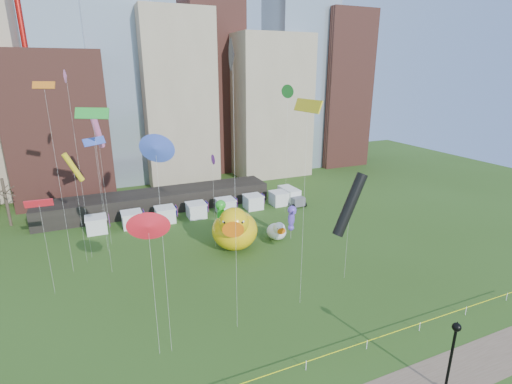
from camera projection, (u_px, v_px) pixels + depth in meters
name	position (u px, v px, depth m)	size (l,w,h in m)	color
ground	(306.00, 370.00, 30.61)	(160.00, 160.00, 0.00)	#2D4A17
skyline	(165.00, 77.00, 78.19)	(101.00, 23.00, 68.00)	brown
pavilion	(158.00, 201.00, 65.20)	(38.00, 6.00, 3.20)	black
vendor_tents	(196.00, 211.00, 62.05)	(33.24, 2.80, 2.40)	white
caution_tape	(306.00, 363.00, 30.40)	(50.00, 0.06, 0.90)	white
big_duck	(235.00, 228.00, 50.47)	(8.36, 9.18, 6.40)	yellow
small_duck	(277.00, 231.00, 53.76)	(3.04, 3.86, 2.86)	white
seahorse_green	(221.00, 212.00, 50.37)	(1.75, 1.98, 6.70)	silver
seahorse_purple	(292.00, 216.00, 53.39)	(1.39, 1.66, 4.94)	silver
lamppost	(452.00, 350.00, 27.46)	(0.64, 0.64, 6.10)	black
box_truck	(291.00, 195.00, 68.75)	(2.69, 6.21, 2.61)	white
kite_0	(39.00, 204.00, 38.01)	(2.58, 0.50, 10.61)	silver
kite_1	(66.00, 78.00, 42.28)	(0.33, 1.46, 22.83)	silver
kite_2	(350.00, 205.00, 41.50)	(4.20, 1.61, 12.39)	silver
kite_3	(92.00, 114.00, 39.85)	(3.45, 2.37, 19.07)	silver
kite_4	(308.00, 107.00, 33.45)	(0.80, 3.64, 20.37)	silver
kite_5	(94.00, 142.00, 46.29)	(2.66, 2.20, 15.05)	silver
kite_6	(44.00, 88.00, 39.27)	(2.27, 1.51, 21.68)	silver
kite_7	(212.00, 160.00, 48.25)	(0.21, 1.26, 12.68)	silver
kite_8	(148.00, 227.00, 28.83)	(2.19, 0.84, 12.68)	silver
kite_9	(97.00, 131.00, 48.11)	(1.68, 2.76, 17.75)	silver
kite_10	(233.00, 55.00, 28.49)	(0.89, 2.35, 25.05)	silver
kite_11	(288.00, 92.00, 58.68)	(0.57, 2.06, 20.67)	silver
kite_12	(73.00, 167.00, 44.10)	(2.20, 1.23, 13.92)	silver
kite_13	(156.00, 149.00, 27.38)	(1.62, 1.66, 18.48)	silver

